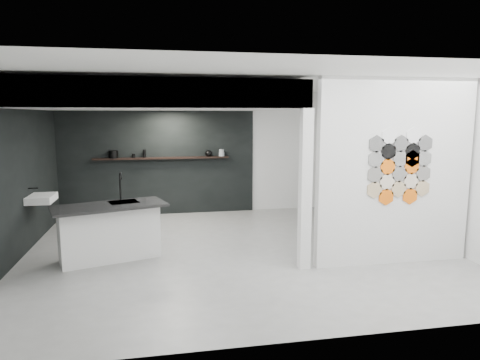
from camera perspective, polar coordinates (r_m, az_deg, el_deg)
name	(u,v)px	position (r m, az deg, el deg)	size (l,w,h in m)	color
floor	(237,250)	(7.29, -0.34, -9.38)	(7.00, 6.00, 0.01)	gray
partition_panel	(395,172)	(6.83, 19.94, 0.95)	(2.45, 0.15, 2.80)	silver
bay_clad_back	(158,163)	(9.85, -10.93, 2.21)	(4.40, 0.04, 2.35)	black
bay_clad_left	(29,178)	(8.21, -26.30, 0.21)	(0.04, 4.00, 2.35)	black
bulkhead	(155,98)	(7.83, -11.28, 10.66)	(4.40, 4.00, 0.40)	silver
corner_column	(305,190)	(6.27, 8.69, -1.35)	(0.16, 0.16, 2.35)	silver
fascia_beam	(153,93)	(5.91, -11.46, 11.36)	(4.40, 0.16, 0.40)	silver
wall_basin	(42,199)	(8.01, -24.94, -2.25)	(0.40, 0.60, 0.12)	silver
display_shelf	(162,158)	(9.74, -10.36, 2.89)	(3.00, 0.15, 0.04)	black
kitchen_island	(110,231)	(7.04, -16.98, -6.52)	(1.82, 1.22, 1.35)	silver
stockpot	(113,154)	(9.78, -16.52, 3.31)	(0.20, 0.20, 0.17)	black
kettle	(209,153)	(9.79, -4.20, 3.57)	(0.17, 0.17, 0.14)	black
glass_bowl	(222,154)	(9.83, -2.47, 3.47)	(0.13, 0.13, 0.09)	gray
glass_vase	(222,153)	(9.83, -2.47, 3.66)	(0.11, 0.11, 0.16)	gray
bottle_dark	(144,154)	(9.73, -12.64, 3.47)	(0.07, 0.07, 0.18)	black
utensil_cup	(134,156)	(9.75, -14.01, 3.16)	(0.07, 0.07, 0.09)	black
hex_tile_cluster	(400,166)	(6.76, 20.59, 1.74)	(1.04, 0.02, 1.16)	tan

